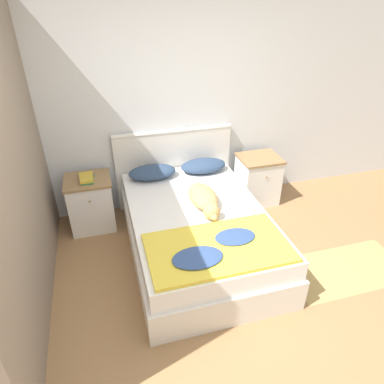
{
  "coord_description": "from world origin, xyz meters",
  "views": [
    {
      "loc": [
        -0.69,
        -1.77,
        2.49
      ],
      "look_at": [
        0.15,
        1.21,
        0.64
      ],
      "focal_mm": 32.0,
      "sensor_mm": 36.0,
      "label": 1
    }
  ],
  "objects_px": {
    "nightstand_right": "(257,179)",
    "pillow_left": "(152,172)",
    "dog": "(204,199)",
    "nightstand_left": "(91,203)",
    "pillow_right": "(203,166)",
    "book_stack": "(87,178)",
    "bed": "(197,232)"
  },
  "relations": [
    {
      "from": "nightstand_right",
      "to": "pillow_left",
      "type": "xyz_separation_m",
      "value": [
        -1.38,
        0.02,
        0.29
      ]
    },
    {
      "from": "nightstand_right",
      "to": "dog",
      "type": "xyz_separation_m",
      "value": [
        -0.97,
        -0.73,
        0.3
      ]
    },
    {
      "from": "pillow_left",
      "to": "dog",
      "type": "xyz_separation_m",
      "value": [
        0.41,
        -0.75,
        0.01
      ]
    },
    {
      "from": "nightstand_left",
      "to": "nightstand_right",
      "type": "distance_m",
      "value": 2.13
    },
    {
      "from": "nightstand_right",
      "to": "dog",
      "type": "distance_m",
      "value": 1.25
    },
    {
      "from": "pillow_right",
      "to": "book_stack",
      "type": "bearing_deg",
      "value": -177.93
    },
    {
      "from": "nightstand_right",
      "to": "dog",
      "type": "height_order",
      "value": "dog"
    },
    {
      "from": "pillow_left",
      "to": "book_stack",
      "type": "bearing_deg",
      "value": -176.16
    },
    {
      "from": "pillow_left",
      "to": "nightstand_left",
      "type": "bearing_deg",
      "value": -178.62
    },
    {
      "from": "nightstand_left",
      "to": "book_stack",
      "type": "bearing_deg",
      "value": -84.76
    },
    {
      "from": "bed",
      "to": "nightstand_right",
      "type": "xyz_separation_m",
      "value": [
        1.06,
        0.8,
        0.06
      ]
    },
    {
      "from": "nightstand_left",
      "to": "pillow_right",
      "type": "height_order",
      "value": "pillow_right"
    },
    {
      "from": "pillow_left",
      "to": "dog",
      "type": "height_order",
      "value": "dog"
    },
    {
      "from": "pillow_left",
      "to": "book_stack",
      "type": "distance_m",
      "value": 0.75
    },
    {
      "from": "pillow_right",
      "to": "dog",
      "type": "xyz_separation_m",
      "value": [
        -0.23,
        -0.75,
        0.01
      ]
    },
    {
      "from": "nightstand_left",
      "to": "book_stack",
      "type": "relative_size",
      "value": 2.73
    },
    {
      "from": "pillow_left",
      "to": "bed",
      "type": "bearing_deg",
      "value": -68.68
    },
    {
      "from": "pillow_left",
      "to": "pillow_right",
      "type": "xyz_separation_m",
      "value": [
        0.64,
        0.0,
        0.0
      ]
    },
    {
      "from": "bed",
      "to": "nightstand_left",
      "type": "relative_size",
      "value": 3.22
    },
    {
      "from": "bed",
      "to": "nightstand_right",
      "type": "relative_size",
      "value": 3.22
    },
    {
      "from": "nightstand_right",
      "to": "pillow_right",
      "type": "bearing_deg",
      "value": 178.62
    },
    {
      "from": "nightstand_right",
      "to": "pillow_left",
      "type": "relative_size",
      "value": 1.13
    },
    {
      "from": "nightstand_right",
      "to": "book_stack",
      "type": "bearing_deg",
      "value": -179.14
    },
    {
      "from": "nightstand_left",
      "to": "dog",
      "type": "xyz_separation_m",
      "value": [
        1.16,
        -0.73,
        0.3
      ]
    },
    {
      "from": "book_stack",
      "to": "pillow_right",
      "type": "bearing_deg",
      "value": 2.07
    },
    {
      "from": "nightstand_left",
      "to": "nightstand_right",
      "type": "height_order",
      "value": "same"
    },
    {
      "from": "nightstand_right",
      "to": "dog",
      "type": "bearing_deg",
      "value": -143.1
    },
    {
      "from": "nightstand_right",
      "to": "book_stack",
      "type": "height_order",
      "value": "book_stack"
    },
    {
      "from": "nightstand_left",
      "to": "pillow_right",
      "type": "distance_m",
      "value": 1.41
    },
    {
      "from": "nightstand_left",
      "to": "dog",
      "type": "height_order",
      "value": "dog"
    },
    {
      "from": "nightstand_right",
      "to": "pillow_left",
      "type": "distance_m",
      "value": 1.41
    },
    {
      "from": "nightstand_left",
      "to": "book_stack",
      "type": "distance_m",
      "value": 0.35
    }
  ]
}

